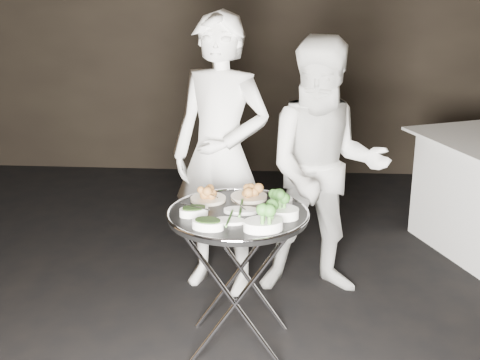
# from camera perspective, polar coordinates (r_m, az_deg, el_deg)

# --- Properties ---
(wall_back) EXTENTS (6.00, 0.05, 3.00)m
(wall_back) POSITION_cam_1_polar(r_m,az_deg,el_deg) (6.60, 1.02, 13.37)
(wall_back) COLOR black
(wall_back) RESTS_ON floor
(tray_stand) EXTENTS (0.55, 0.46, 0.80)m
(tray_stand) POSITION_cam_1_polar(r_m,az_deg,el_deg) (3.67, -0.17, -8.17)
(tray_stand) COLOR silver
(tray_stand) RESTS_ON floor
(serving_tray) EXTENTS (0.76, 0.76, 0.04)m
(serving_tray) POSITION_cam_1_polar(r_m,az_deg,el_deg) (3.52, -0.17, -2.96)
(serving_tray) COLOR black
(serving_tray) RESTS_ON tray_stand
(potato_plate_a) EXTENTS (0.21, 0.21, 0.07)m
(potato_plate_a) POSITION_cam_1_polar(r_m,az_deg,el_deg) (3.69, -2.74, -1.30)
(potato_plate_a) COLOR beige
(potato_plate_a) RESTS_ON serving_tray
(potato_plate_b) EXTENTS (0.20, 0.20, 0.07)m
(potato_plate_b) POSITION_cam_1_polar(r_m,az_deg,el_deg) (3.71, 0.77, -1.11)
(potato_plate_b) COLOR beige
(potato_plate_b) RESTS_ON serving_tray
(greens_bowl) EXTENTS (0.12, 0.12, 0.07)m
(greens_bowl) POSITION_cam_1_polar(r_m,az_deg,el_deg) (3.61, 3.56, -1.71)
(greens_bowl) COLOR white
(greens_bowl) RESTS_ON serving_tray
(asparagus_plate_a) EXTENTS (0.18, 0.10, 0.04)m
(asparagus_plate_a) POSITION_cam_1_polar(r_m,az_deg,el_deg) (3.52, 0.08, -2.53)
(asparagus_plate_a) COLOR white
(asparagus_plate_a) RESTS_ON serving_tray
(asparagus_plate_b) EXTENTS (0.17, 0.10, 0.03)m
(asparagus_plate_b) POSITION_cam_1_polar(r_m,az_deg,el_deg) (3.39, -0.92, -3.42)
(asparagus_plate_b) COLOR white
(asparagus_plate_b) RESTS_ON serving_tray
(spinach_bowl_a) EXTENTS (0.18, 0.15, 0.06)m
(spinach_bowl_a) POSITION_cam_1_polar(r_m,az_deg,el_deg) (3.48, -3.96, -2.60)
(spinach_bowl_a) COLOR white
(spinach_bowl_a) RESTS_ON serving_tray
(spinach_bowl_b) EXTENTS (0.18, 0.13, 0.07)m
(spinach_bowl_b) POSITION_cam_1_polar(r_m,az_deg,el_deg) (3.31, -2.77, -3.68)
(spinach_bowl_b) COLOR white
(spinach_bowl_b) RESTS_ON serving_tray
(broccoli_bowl_a) EXTENTS (0.22, 0.17, 0.08)m
(broccoli_bowl_a) POSITION_cam_1_polar(r_m,az_deg,el_deg) (3.45, 3.40, -2.59)
(broccoli_bowl_a) COLOR white
(broccoli_bowl_a) RESTS_ON serving_tray
(broccoli_bowl_b) EXTENTS (0.23, 0.20, 0.08)m
(broccoli_bowl_b) POSITION_cam_1_polar(r_m,az_deg,el_deg) (3.29, 2.00, -3.66)
(broccoli_bowl_b) COLOR white
(broccoli_bowl_b) RESTS_ON serving_tray
(serving_utensils) EXTENTS (0.57, 0.42, 0.01)m
(serving_utensils) POSITION_cam_1_polar(r_m,az_deg,el_deg) (3.57, 0.17, -1.73)
(serving_utensils) COLOR silver
(serving_utensils) RESTS_ON serving_tray
(waiter_left) EXTENTS (0.77, 0.63, 1.80)m
(waiter_left) POSITION_cam_1_polar(r_m,az_deg,el_deg) (4.22, -1.66, 2.03)
(waiter_left) COLOR white
(waiter_left) RESTS_ON floor
(waiter_right) EXTENTS (0.85, 0.68, 1.66)m
(waiter_right) POSITION_cam_1_polar(r_m,az_deg,el_deg) (4.21, 7.24, 0.87)
(waiter_right) COLOR white
(waiter_right) RESTS_ON floor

